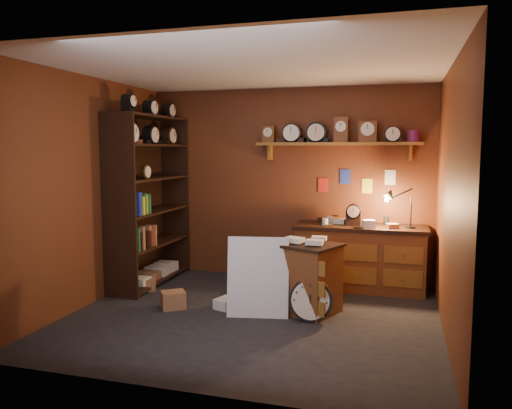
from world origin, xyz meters
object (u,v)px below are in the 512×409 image
object	(u,v)px
shelving_unit	(148,193)
low_cabinet	(306,275)
big_round_clock	(311,300)
workbench	(360,254)

from	to	relation	value
shelving_unit	low_cabinet	size ratio (longest dim) A/B	2.93
low_cabinet	big_round_clock	xyz separation A→B (m)	(0.11, -0.30, -0.20)
workbench	big_round_clock	xyz separation A→B (m)	(-0.41, -1.44, -0.24)
workbench	low_cabinet	xyz separation A→B (m)	(-0.51, -1.14, -0.05)
big_round_clock	low_cabinet	bearing A→B (deg)	109.95
shelving_unit	workbench	size ratio (longest dim) A/B	1.51
shelving_unit	low_cabinet	xyz separation A→B (m)	(2.33, -0.65, -0.83)
shelving_unit	big_round_clock	distance (m)	2.81
shelving_unit	low_cabinet	world-z (taller)	shelving_unit
low_cabinet	big_round_clock	distance (m)	0.37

